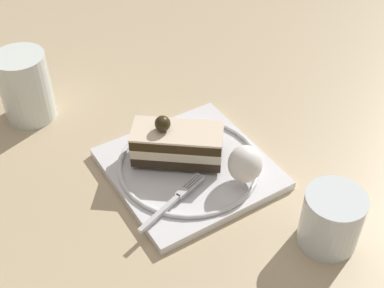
{
  "coord_description": "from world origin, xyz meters",
  "views": [
    {
      "loc": [
        -0.29,
        -0.4,
        0.5
      ],
      "look_at": [
        0.0,
        0.02,
        0.05
      ],
      "focal_mm": 48.71,
      "sensor_mm": 36.0,
      "label": 1
    }
  ],
  "objects_px": {
    "cake_slice": "(177,143)",
    "drink_glass_far": "(331,222)",
    "drink_glass_near": "(26,90)",
    "dessert_plate": "(192,166)",
    "fork": "(174,200)",
    "whipped_cream_dollop": "(245,164)"
  },
  "relations": [
    {
      "from": "whipped_cream_dollop",
      "to": "drink_glass_near",
      "type": "height_order",
      "value": "drink_glass_near"
    },
    {
      "from": "dessert_plate",
      "to": "fork",
      "type": "relative_size",
      "value": 1.85
    },
    {
      "from": "whipped_cream_dollop",
      "to": "drink_glass_far",
      "type": "relative_size",
      "value": 0.7
    },
    {
      "from": "dessert_plate",
      "to": "cake_slice",
      "type": "bearing_deg",
      "value": 124.15
    },
    {
      "from": "drink_glass_near",
      "to": "drink_glass_far",
      "type": "bearing_deg",
      "value": -65.32
    },
    {
      "from": "cake_slice",
      "to": "drink_glass_far",
      "type": "distance_m",
      "value": 0.22
    },
    {
      "from": "fork",
      "to": "dessert_plate",
      "type": "bearing_deg",
      "value": 38.05
    },
    {
      "from": "fork",
      "to": "drink_glass_near",
      "type": "relative_size",
      "value": 1.08
    },
    {
      "from": "drink_glass_near",
      "to": "drink_glass_far",
      "type": "relative_size",
      "value": 1.44
    },
    {
      "from": "fork",
      "to": "drink_glass_far",
      "type": "distance_m",
      "value": 0.19
    },
    {
      "from": "dessert_plate",
      "to": "drink_glass_near",
      "type": "height_order",
      "value": "drink_glass_near"
    },
    {
      "from": "drink_glass_far",
      "to": "drink_glass_near",
      "type": "bearing_deg",
      "value": 114.68
    },
    {
      "from": "whipped_cream_dollop",
      "to": "drink_glass_near",
      "type": "relative_size",
      "value": 0.49
    },
    {
      "from": "dessert_plate",
      "to": "whipped_cream_dollop",
      "type": "height_order",
      "value": "whipped_cream_dollop"
    },
    {
      "from": "cake_slice",
      "to": "fork",
      "type": "relative_size",
      "value": 1.09
    },
    {
      "from": "whipped_cream_dollop",
      "to": "fork",
      "type": "xyz_separation_m",
      "value": [
        -0.1,
        0.02,
        -0.02
      ]
    },
    {
      "from": "fork",
      "to": "drink_glass_far",
      "type": "xyz_separation_m",
      "value": [
        0.13,
        -0.14,
        0.01
      ]
    },
    {
      "from": "drink_glass_far",
      "to": "dessert_plate",
      "type": "bearing_deg",
      "value": 108.96
    },
    {
      "from": "cake_slice",
      "to": "fork",
      "type": "xyz_separation_m",
      "value": [
        -0.05,
        -0.07,
        -0.02
      ]
    },
    {
      "from": "whipped_cream_dollop",
      "to": "fork",
      "type": "distance_m",
      "value": 0.1
    },
    {
      "from": "cake_slice",
      "to": "whipped_cream_dollop",
      "type": "relative_size",
      "value": 2.42
    },
    {
      "from": "dessert_plate",
      "to": "cake_slice",
      "type": "relative_size",
      "value": 1.7
    }
  ]
}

